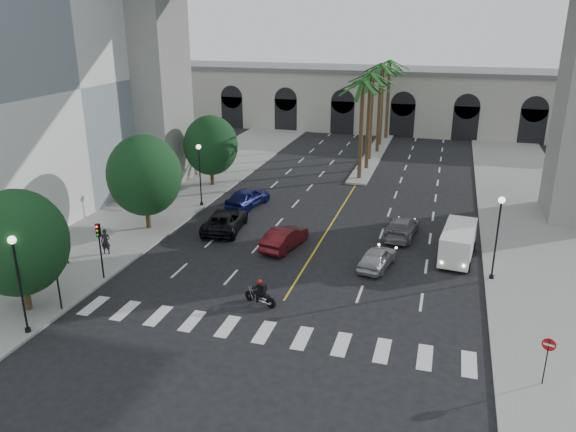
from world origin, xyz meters
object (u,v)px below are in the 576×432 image
Objects in this scene: lamp_post_right at (498,231)px; do_not_enter_sign at (548,352)px; traffic_signal_far at (100,242)px; motorcycle_rider at (261,293)px; pedestrian_b at (64,250)px; car_d at (401,227)px; traffic_signal_near at (56,269)px; car_c at (225,220)px; car_a at (377,258)px; pedestrian_a at (106,242)px; lamp_post_left_near at (18,277)px; car_e at (248,197)px; cargo_van at (458,242)px; car_b at (285,238)px; lamp_post_left_far at (200,170)px.

do_not_enter_sign is at bearing -81.21° from lamp_post_right.
lamp_post_right is 1.47× the size of traffic_signal_far.
pedestrian_b reaches higher than motorcycle_rider.
pedestrian_b is at bearing 33.77° from car_d.
traffic_signal_near is 1.00× the size of traffic_signal_far.
traffic_signal_far reaches higher than car_c.
car_a is 2.30× the size of pedestrian_a.
lamp_post_right is at bearing 162.99° from car_c.
lamp_post_right is at bearing 29.69° from lamp_post_left_near.
pedestrian_b is (-1.70, -2.09, 0.04)m from pedestrian_a.
car_e is 0.92× the size of cargo_van.
cargo_van is (3.92, -3.13, 0.48)m from car_d.
car_e is 2.03× the size of do_not_enter_sign.
car_c is at bearing 74.35° from traffic_signal_near.
traffic_signal_far is at bearing -164.02° from lamp_post_right.
lamp_post_left_near is 17.29m from car_b.
car_b is at bearing 7.55° from pedestrian_a.
cargo_van is at bearing -14.34° from lamp_post_left_far.
lamp_post_left_far reaches higher than pedestrian_b.
cargo_van is (20.74, 15.70, -2.01)m from lamp_post_left_near.
lamp_post_left_far is 2.94× the size of pedestrian_b.
lamp_post_left_far is 18.20m from motorcycle_rider.
cargo_van reaches higher than pedestrian_b.
pedestrian_a is (-5.82, -6.70, 0.25)m from car_c.
traffic_signal_near is 6.47m from pedestrian_b.
car_a is at bearing 22.30° from traffic_signal_far.
car_c is 2.32× the size of do_not_enter_sign.
motorcycle_rider is 17.24m from car_e.
car_c is 16.75m from cargo_van.
lamp_post_left_near is at bearing -136.90° from cargo_van.
cargo_van reaches higher than car_e.
car_a is 5.64m from cargo_van.
traffic_signal_near is at bearing -89.69° from lamp_post_left_far.
lamp_post_left_far is at bearing -2.35° from car_d.
car_c is 13.02m from car_d.
lamp_post_left_near is 3.07× the size of pedestrian_a.
lamp_post_left_near is 1.47× the size of traffic_signal_far.
car_a is at bearing -4.87° from pedestrian_a.
cargo_van is (-2.06, 2.70, -2.01)m from lamp_post_right.
car_d is at bearing 36.41° from traffic_signal_far.
traffic_signal_near is 15.12m from car_b.
pedestrian_b is (-3.61, 5.18, -1.45)m from traffic_signal_near.
pedestrian_b is (-12.77, -6.71, 0.31)m from car_b.
car_c is (4.01, -4.54, -2.45)m from lamp_post_left_far.
lamp_post_right is 3.07× the size of pedestrian_a.
lamp_post_left_near is 12.32m from motorcycle_rider.
do_not_enter_sign is at bearing -36.94° from lamp_post_left_far.
traffic_signal_far is 2.09× the size of pedestrian_a.
pedestrian_b reaches higher than car_e.
car_b is 14.43m from pedestrian_b.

